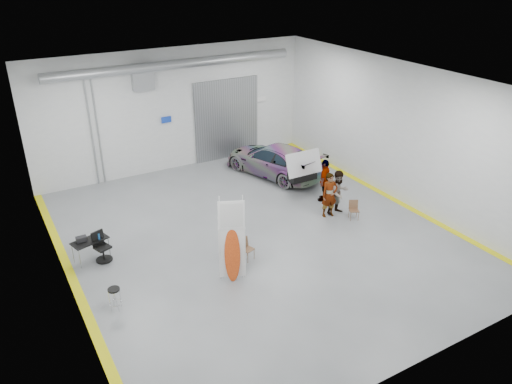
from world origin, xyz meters
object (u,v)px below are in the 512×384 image
folding_chair_near (247,253)px  person_b (339,192)px  person_a (330,195)px  surfboard_display (235,247)px  office_chair (102,248)px  shop_stool (115,299)px  sedan_car (274,160)px  work_table (88,241)px  folding_chair_far (354,214)px  person_c (325,180)px

folding_chair_near → person_b: bearing=-4.2°
person_a → surfboard_display: bearing=-149.1°
surfboard_display → office_chair: 4.99m
surfboard_display → shop_stool: 4.06m
shop_stool → office_chair: size_ratio=0.69×
surfboard_display → folding_chair_near: surfboard_display is taller
shop_stool → sedan_car: bearing=33.5°
person_a → work_table: size_ratio=1.41×
shop_stool → work_table: size_ratio=0.56×
shop_stool → office_chair: 2.99m
person_b → folding_chair_near: bearing=-167.0°
person_b → work_table: (-9.89, 1.62, -0.18)m
folding_chair_near → office_chair: bearing=132.8°
folding_chair_far → work_table: bearing=-166.8°
sedan_car → person_a: bearing=69.8°
person_b → office_chair: person_b is taller
person_a → person_c: person_c is taller
person_a → person_c: 1.47m
person_a → shop_stool: person_a is taller
shop_stool → folding_chair_far: bearing=4.8°
person_b → person_c: 1.30m
person_b → work_table: person_b is taller
folding_chair_near → folding_chair_far: bearing=-12.8°
surfboard_display → work_table: size_ratio=2.30×
sedan_car → person_b: size_ratio=2.75×
shop_stool → work_table: 3.24m
shop_stool → work_table: work_table is taller
folding_chair_far → office_chair: bearing=-165.9°
person_c → surfboard_display: size_ratio=0.62×
person_a → surfboard_display: size_ratio=0.61×
folding_chair_near → folding_chair_far: (5.24, 0.43, -0.01)m
work_table → office_chair: bearing=-32.2°
person_c → folding_chair_far: bearing=52.3°
folding_chair_near → office_chair: office_chair is taller
sedan_car → office_chair: bearing=3.9°
work_table → person_a: bearing=-9.8°
surfboard_display → folding_chair_near: size_ratio=3.84×
folding_chair_near → office_chair: 5.16m
person_b → person_c: size_ratio=0.99×
surfboard_display → person_b: bearing=43.5°
person_c → person_a: bearing=23.1°
surfboard_display → office_chair: size_ratio=2.83×
surfboard_display → folding_chair_far: size_ratio=3.92×
work_table → office_chair: office_chair is taller
folding_chair_near → work_table: size_ratio=0.60×
person_a → office_chair: size_ratio=1.74×
folding_chair_far → shop_stool: (-10.10, -0.84, 0.13)m
sedan_car → folding_chair_near: sedan_car is taller
person_a → folding_chair_far: bearing=-36.2°
shop_stool → work_table: bearing=90.4°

